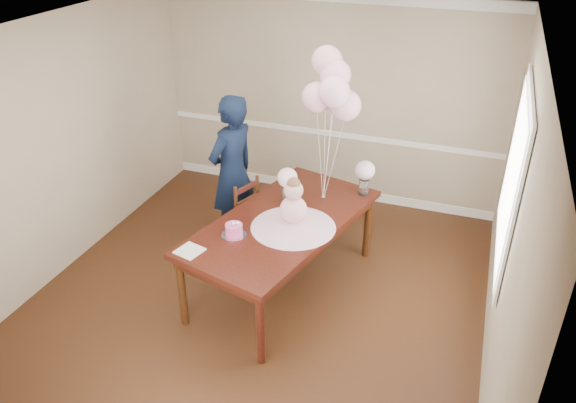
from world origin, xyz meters
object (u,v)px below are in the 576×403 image
(dining_chair_seat, at_px, (261,231))
(woman, at_px, (232,173))
(birthday_cake, at_px, (234,230))
(dining_table_top, at_px, (283,222))

(dining_chair_seat, bearing_deg, woman, 165.31)
(birthday_cake, height_order, woman, woman)
(birthday_cake, bearing_deg, dining_table_top, 51.71)
(dining_table_top, height_order, birthday_cake, birthday_cake)
(birthday_cake, xyz_separation_m, woman, (-0.50, 1.06, 0.02))
(dining_table_top, bearing_deg, dining_chair_seat, 154.16)
(dining_table_top, relative_size, dining_chair_seat, 5.21)
(dining_chair_seat, relative_size, woman, 0.23)
(woman, bearing_deg, dining_chair_seat, 74.93)
(birthday_cake, bearing_deg, woman, 115.33)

